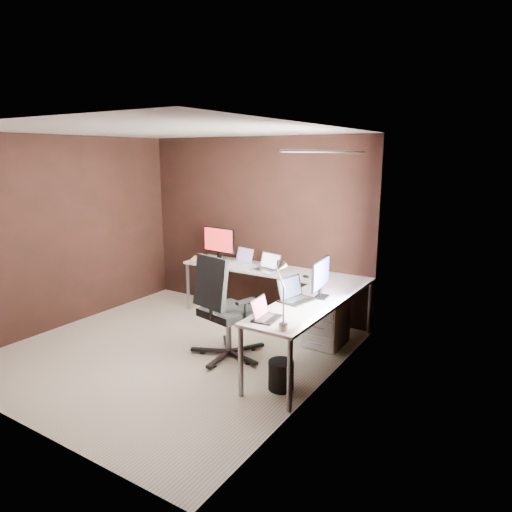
{
  "coord_description": "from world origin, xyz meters",
  "views": [
    {
      "loc": [
        3.47,
        -3.69,
        2.26
      ],
      "look_at": [
        0.56,
        0.95,
        1.03
      ],
      "focal_mm": 32.0,
      "sensor_mm": 36.0,
      "label": 1
    }
  ],
  "objects_px": {
    "desk_lamp": "(281,286)",
    "laptop_black_big": "(294,295)",
    "office_chair": "(226,328)",
    "drawer_pedestal": "(326,320)",
    "monitor_left": "(219,242)",
    "laptop_silver": "(267,267)",
    "monitor_right": "(321,276)",
    "laptop_black_small": "(264,314)",
    "wastebasket": "(281,375)",
    "book_stack": "(200,260)",
    "laptop_white": "(242,260)"
  },
  "relations": [
    {
      "from": "drawer_pedestal",
      "to": "monitor_left",
      "type": "xyz_separation_m",
      "value": [
        -1.88,
        0.39,
        0.7
      ]
    },
    {
      "from": "laptop_white",
      "to": "desk_lamp",
      "type": "bearing_deg",
      "value": -36.72
    },
    {
      "from": "book_stack",
      "to": "desk_lamp",
      "type": "xyz_separation_m",
      "value": [
        2.2,
        -1.58,
        0.35
      ]
    },
    {
      "from": "wastebasket",
      "to": "laptop_black_small",
      "type": "bearing_deg",
      "value": -145.67
    },
    {
      "from": "drawer_pedestal",
      "to": "desk_lamp",
      "type": "distance_m",
      "value": 1.65
    },
    {
      "from": "monitor_right",
      "to": "laptop_black_big",
      "type": "bearing_deg",
      "value": 135.16
    },
    {
      "from": "book_stack",
      "to": "desk_lamp",
      "type": "distance_m",
      "value": 2.73
    },
    {
      "from": "desk_lamp",
      "to": "drawer_pedestal",
      "type": "bearing_deg",
      "value": 101.64
    },
    {
      "from": "laptop_black_small",
      "to": "desk_lamp",
      "type": "xyz_separation_m",
      "value": [
        0.22,
        -0.09,
        0.34
      ]
    },
    {
      "from": "laptop_black_small",
      "to": "office_chair",
      "type": "xyz_separation_m",
      "value": [
        -0.75,
        0.4,
        -0.42
      ]
    },
    {
      "from": "monitor_right",
      "to": "laptop_white",
      "type": "xyz_separation_m",
      "value": [
        -1.61,
        0.88,
        -0.2
      ]
    },
    {
      "from": "monitor_left",
      "to": "laptop_black_small",
      "type": "relative_size",
      "value": 1.79
    },
    {
      "from": "laptop_silver",
      "to": "office_chair",
      "type": "xyz_separation_m",
      "value": [
        0.17,
        -1.2,
        -0.43
      ]
    },
    {
      "from": "laptop_black_small",
      "to": "office_chair",
      "type": "height_order",
      "value": "office_chair"
    },
    {
      "from": "book_stack",
      "to": "monitor_right",
      "type": "bearing_deg",
      "value": -15.43
    },
    {
      "from": "laptop_black_big",
      "to": "monitor_left",
      "type": "bearing_deg",
      "value": 70.79
    },
    {
      "from": "drawer_pedestal",
      "to": "wastebasket",
      "type": "xyz_separation_m",
      "value": [
        0.07,
        -1.24,
        -0.16
      ]
    },
    {
      "from": "monitor_left",
      "to": "book_stack",
      "type": "relative_size",
      "value": 2.01
    },
    {
      "from": "laptop_silver",
      "to": "office_chair",
      "type": "height_order",
      "value": "office_chair"
    },
    {
      "from": "drawer_pedestal",
      "to": "monitor_right",
      "type": "height_order",
      "value": "monitor_right"
    },
    {
      "from": "laptop_black_small",
      "to": "book_stack",
      "type": "distance_m",
      "value": 2.47
    },
    {
      "from": "monitor_right",
      "to": "laptop_black_big",
      "type": "distance_m",
      "value": 0.36
    },
    {
      "from": "laptop_silver",
      "to": "book_stack",
      "type": "height_order",
      "value": "laptop_silver"
    },
    {
      "from": "office_chair",
      "to": "wastebasket",
      "type": "relative_size",
      "value": 4.14
    },
    {
      "from": "drawer_pedestal",
      "to": "monitor_left",
      "type": "height_order",
      "value": "monitor_left"
    },
    {
      "from": "laptop_silver",
      "to": "wastebasket",
      "type": "xyz_separation_m",
      "value": [
        1.05,
        -1.5,
        -0.64
      ]
    },
    {
      "from": "monitor_right",
      "to": "book_stack",
      "type": "relative_size",
      "value": 1.86
    },
    {
      "from": "laptop_silver",
      "to": "laptop_black_big",
      "type": "distance_m",
      "value": 1.3
    },
    {
      "from": "laptop_black_big",
      "to": "wastebasket",
      "type": "height_order",
      "value": "laptop_black_big"
    },
    {
      "from": "laptop_white",
      "to": "wastebasket",
      "type": "bearing_deg",
      "value": -35.25
    },
    {
      "from": "monitor_right",
      "to": "drawer_pedestal",
      "type": "bearing_deg",
      "value": 7.32
    },
    {
      "from": "monitor_left",
      "to": "office_chair",
      "type": "height_order",
      "value": "monitor_left"
    },
    {
      "from": "laptop_black_big",
      "to": "desk_lamp",
      "type": "bearing_deg",
      "value": -150.31
    },
    {
      "from": "laptop_silver",
      "to": "desk_lamp",
      "type": "xyz_separation_m",
      "value": [
        1.14,
        -1.69,
        0.33
      ]
    },
    {
      "from": "laptop_silver",
      "to": "laptop_black_small",
      "type": "distance_m",
      "value": 1.84
    },
    {
      "from": "monitor_right",
      "to": "laptop_white",
      "type": "relative_size",
      "value": 1.5
    },
    {
      "from": "drawer_pedestal",
      "to": "desk_lamp",
      "type": "bearing_deg",
      "value": -83.76
    },
    {
      "from": "monitor_left",
      "to": "laptop_silver",
      "type": "relative_size",
      "value": 1.43
    },
    {
      "from": "drawer_pedestal",
      "to": "monitor_left",
      "type": "distance_m",
      "value": 2.05
    },
    {
      "from": "laptop_silver",
      "to": "desk_lamp",
      "type": "distance_m",
      "value": 2.06
    },
    {
      "from": "desk_lamp",
      "to": "laptop_black_big",
      "type": "bearing_deg",
      "value": 113.53
    },
    {
      "from": "laptop_white",
      "to": "desk_lamp",
      "type": "distance_m",
      "value": 2.52
    },
    {
      "from": "laptop_black_big",
      "to": "office_chair",
      "type": "relative_size",
      "value": 0.35
    },
    {
      "from": "desk_lamp",
      "to": "office_chair",
      "type": "height_order",
      "value": "desk_lamp"
    },
    {
      "from": "desk_lamp",
      "to": "wastebasket",
      "type": "height_order",
      "value": "desk_lamp"
    },
    {
      "from": "laptop_black_small",
      "to": "desk_lamp",
      "type": "height_order",
      "value": "desk_lamp"
    },
    {
      "from": "wastebasket",
      "to": "laptop_silver",
      "type": "bearing_deg",
      "value": 124.97
    },
    {
      "from": "book_stack",
      "to": "office_chair",
      "type": "height_order",
      "value": "office_chair"
    },
    {
      "from": "laptop_black_small",
      "to": "office_chair",
      "type": "relative_size",
      "value": 0.26
    },
    {
      "from": "book_stack",
      "to": "laptop_black_big",
      "type": "bearing_deg",
      "value": -23.0
    }
  ]
}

